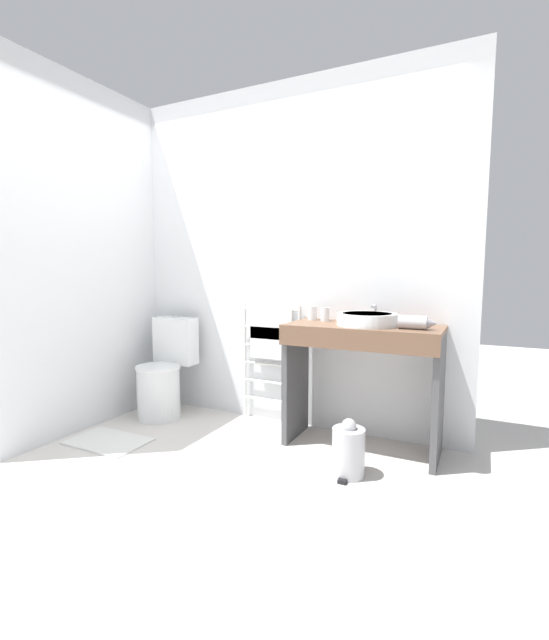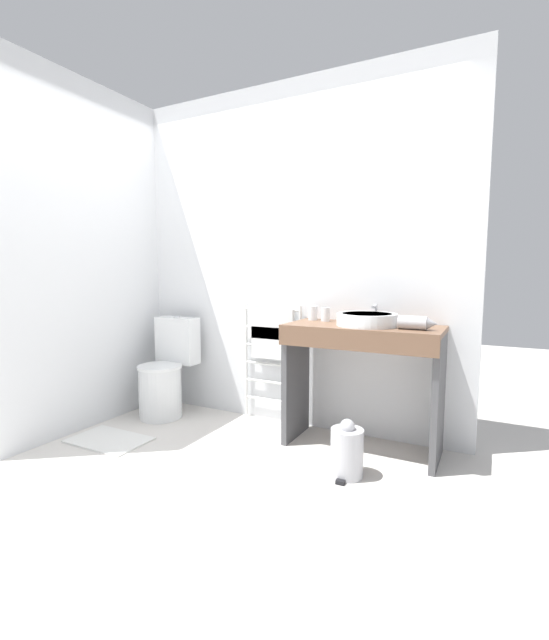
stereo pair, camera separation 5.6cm
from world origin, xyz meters
The scene contains 13 objects.
ground_plane centered at (0.00, 0.00, 0.00)m, with size 12.00×12.00×0.00m, color silver.
wall_back centered at (0.00, 1.27, 1.32)m, with size 2.83×0.12×2.64m, color silver.
wall_side centered at (-1.35, 0.60, 1.32)m, with size 0.12×1.81×2.64m, color silver.
toilet centered at (-0.96, 0.89, 0.34)m, with size 0.38×0.49×0.83m.
towel_radiator centered at (-0.09, 1.15, 0.67)m, with size 0.51×0.06×0.95m.
vanity_counter centered at (0.71, 0.95, 0.59)m, with size 1.02×0.48×0.86m.
sink_basin centered at (0.74, 0.94, 0.90)m, with size 0.40×0.40×0.08m.
faucet centered at (0.74, 1.16, 0.94)m, with size 0.02×0.10×0.13m.
cup_near_wall centered at (0.29, 1.10, 0.91)m, with size 0.07×0.07×0.10m.
cup_near_edge centered at (0.40, 1.07, 0.91)m, with size 0.06×0.06×0.10m.
hair_dryer centered at (1.05, 0.91, 0.90)m, with size 0.23×0.17×0.09m.
trash_bin centered at (0.75, 0.54, 0.15)m, with size 0.20×0.23×0.35m.
bath_mat centered at (-0.94, 0.26, 0.01)m, with size 0.56×0.36×0.01m, color silver.
Camera 2 is at (1.48, -1.82, 1.21)m, focal length 24.00 mm.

